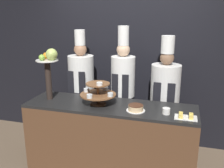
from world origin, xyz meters
name	(u,v)px	position (x,y,z in m)	size (l,w,h in m)	color
wall_back	(127,56)	(0.00, 1.28, 1.40)	(10.00, 0.06, 2.80)	black
buffet_counter	(110,138)	(0.00, 0.31, 0.46)	(2.17, 0.63, 0.92)	brown
tiered_stand	(98,93)	(-0.15, 0.29, 1.08)	(0.46, 0.46, 0.32)	brown
fruit_pedestal	(49,65)	(-0.83, 0.32, 1.39)	(0.29, 0.29, 0.69)	#2D231E
cake_round	(136,108)	(0.35, 0.21, 0.96)	(0.23, 0.23, 0.07)	white
cup_white	(166,111)	(0.71, 0.21, 0.96)	(0.09, 0.09, 0.07)	white
cake_square_tray	(186,116)	(0.93, 0.15, 0.94)	(0.25, 0.17, 0.05)	white
chef_left	(81,84)	(-0.63, 0.90, 0.98)	(0.39, 0.39, 1.82)	black
chef_center_left	(123,86)	(0.03, 0.90, 1.01)	(0.35, 0.35, 1.88)	#28282D
chef_center_right	(165,94)	(0.64, 0.90, 0.94)	(0.41, 0.41, 1.76)	#28282D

